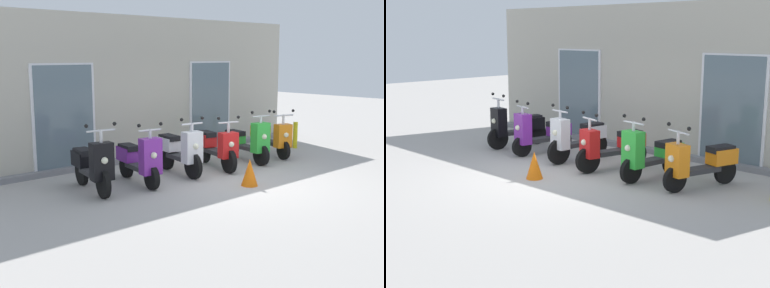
# 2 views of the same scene
# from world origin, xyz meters

# --- Properties ---
(ground_plane) EXTENTS (40.00, 40.00, 0.00)m
(ground_plane) POSITION_xyz_m (0.00, 0.00, 0.00)
(ground_plane) COLOR #A8A39E
(storefront_facade) EXTENTS (9.99, 0.50, 3.35)m
(storefront_facade) POSITION_xyz_m (0.00, 3.16, 1.62)
(storefront_facade) COLOR #B2AD9E
(storefront_facade) RESTS_ON ground_plane
(scooter_black) EXTENTS (0.64, 1.59, 1.32)m
(scooter_black) POSITION_xyz_m (-2.54, 1.24, 0.51)
(scooter_black) COLOR black
(scooter_black) RESTS_ON ground_plane
(scooter_purple) EXTENTS (0.61, 1.56, 1.25)m
(scooter_purple) POSITION_xyz_m (-1.56, 1.15, 0.48)
(scooter_purple) COLOR black
(scooter_purple) RESTS_ON ground_plane
(scooter_white) EXTENTS (0.59, 1.58, 1.25)m
(scooter_white) POSITION_xyz_m (-0.48, 1.20, 0.52)
(scooter_white) COLOR black
(scooter_white) RESTS_ON ground_plane
(scooter_red) EXTENTS (0.75, 1.63, 1.21)m
(scooter_red) POSITION_xyz_m (0.53, 1.15, 0.47)
(scooter_red) COLOR black
(scooter_red) RESTS_ON ground_plane
(scooter_green) EXTENTS (0.62, 1.57, 1.25)m
(scooter_green) POSITION_xyz_m (1.51, 1.12, 0.48)
(scooter_green) COLOR black
(scooter_green) RESTS_ON ground_plane
(scooter_orange) EXTENTS (0.83, 1.56, 1.19)m
(scooter_orange) POSITION_xyz_m (2.50, 1.23, 0.47)
(scooter_orange) COLOR black
(scooter_orange) RESTS_ON ground_plane
(traffic_cone) EXTENTS (0.32, 0.32, 0.52)m
(traffic_cone) POSITION_xyz_m (-0.09, -0.38, 0.26)
(traffic_cone) COLOR orange
(traffic_cone) RESTS_ON ground_plane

